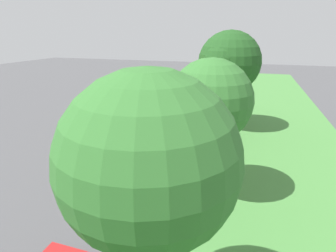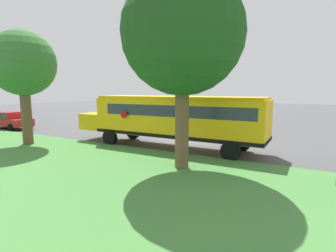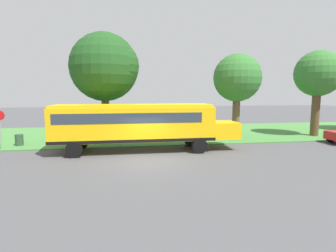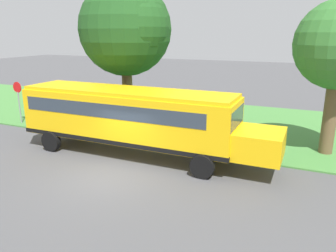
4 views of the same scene
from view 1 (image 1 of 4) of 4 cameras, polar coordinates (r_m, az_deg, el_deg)
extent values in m
plane|color=#4C4C4F|center=(23.45, -4.31, -1.05)|extent=(120.00, 120.00, 0.00)
cube|color=#47843D|center=(21.98, 20.74, -3.66)|extent=(12.00, 80.00, 0.08)
cube|color=yellow|center=(22.63, 2.69, 3.28)|extent=(2.50, 10.50, 2.20)
cube|color=yellow|center=(17.24, -2.71, -3.98)|extent=(2.20, 1.90, 1.10)
cube|color=yellow|center=(22.33, 2.74, 6.19)|extent=(2.35, 10.29, 0.16)
cube|color=black|center=(22.92, 2.66, 0.93)|extent=(2.54, 10.54, 0.20)
cube|color=#2D3842|center=(22.78, 2.91, 4.60)|extent=(2.53, 9.24, 0.64)
cube|color=#2D3842|center=(17.75, -1.65, 0.25)|extent=(2.25, 0.12, 0.80)
cylinder|color=red|center=(19.58, 4.55, 1.09)|extent=(0.03, 0.44, 0.44)
cylinder|color=black|center=(18.99, 2.98, -4.49)|extent=(0.30, 1.00, 1.00)
cylinder|color=black|center=(19.70, -4.08, -3.59)|extent=(0.30, 1.00, 1.00)
cylinder|color=black|center=(26.22, 7.38, 2.23)|extent=(0.30, 1.00, 1.00)
cylinder|color=black|center=(26.74, 2.11, 2.73)|extent=(0.30, 1.00, 1.00)
cylinder|color=brown|center=(24.04, 12.47, 3.97)|extent=(0.61, 0.61, 3.93)
sphere|color=#1E4C1C|center=(23.32, 13.18, 13.32)|extent=(5.26, 5.26, 5.26)
sphere|color=#1E4C1C|center=(22.58, 12.24, 13.44)|extent=(3.80, 3.80, 3.80)
cylinder|color=brown|center=(13.86, 8.47, -8.10)|extent=(0.63, 0.63, 3.68)
sphere|color=#33702D|center=(12.67, 9.22, 5.47)|extent=(4.03, 4.03, 4.03)
sphere|color=#33702D|center=(13.14, 12.18, 4.36)|extent=(2.48, 2.48, 2.48)
sphere|color=#33702D|center=(5.75, -4.08, -7.31)|extent=(4.01, 4.01, 4.01)
sphere|color=#33702D|center=(5.93, -4.32, -3.09)|extent=(2.31, 2.31, 2.31)
cylinder|color=gray|center=(31.15, 10.36, 5.89)|extent=(0.08, 0.08, 2.10)
cylinder|color=red|center=(30.87, 10.51, 8.33)|extent=(0.03, 0.68, 0.68)
cylinder|color=#2D4C33|center=(30.47, 12.05, 4.31)|extent=(0.56, 0.56, 0.90)
camera|label=2|loc=(29.76, 34.04, 7.10)|focal=28.00mm
camera|label=3|loc=(31.76, -29.66, 9.28)|focal=28.00mm
camera|label=4|loc=(22.86, -37.47, 9.20)|focal=35.00mm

